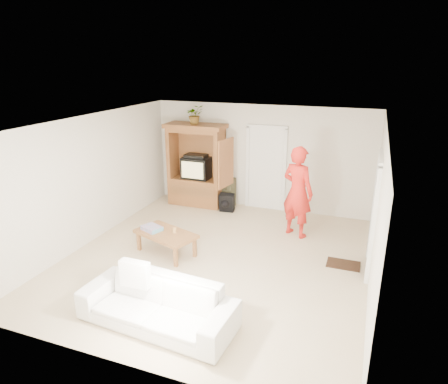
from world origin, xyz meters
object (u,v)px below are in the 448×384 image
object	(u,v)px
armoire	(197,170)
man	(298,192)
coffee_table	(166,235)
sofa	(157,304)

from	to	relation	value
armoire	man	world-z (taller)	armoire
armoire	man	size ratio (longest dim) A/B	1.07
armoire	coffee_table	bearing A→B (deg)	-78.41
sofa	coffee_table	xyz separation A→B (m)	(-0.94, 1.99, 0.06)
armoire	sofa	bearing A→B (deg)	-72.51
sofa	coffee_table	distance (m)	2.20
sofa	coffee_table	world-z (taller)	sofa
coffee_table	man	bearing A→B (deg)	57.57
man	armoire	bearing A→B (deg)	3.85
armoire	coffee_table	world-z (taller)	armoire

